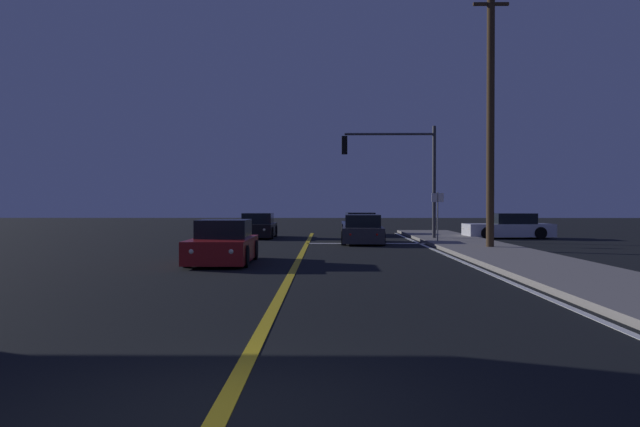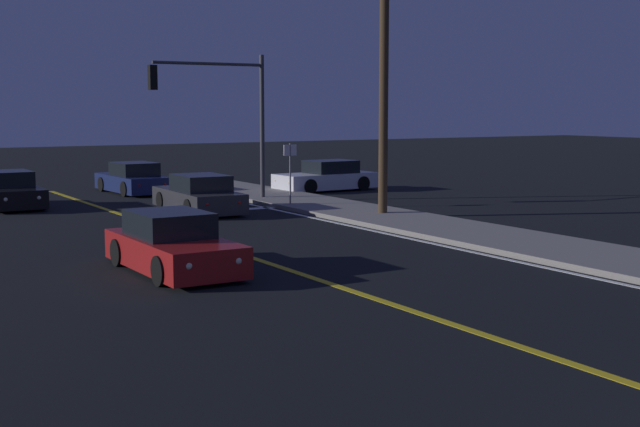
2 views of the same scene
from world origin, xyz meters
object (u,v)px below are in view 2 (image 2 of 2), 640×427
(car_mid_block_black, at_px, (10,192))
(traffic_signal_near_right, at_px, (222,103))
(street_sign_corner, at_px, (290,165))
(car_far_approaching_red, at_px, (173,246))
(car_parked_curb_charcoal, at_px, (199,196))
(utility_pole_right, at_px, (384,45))
(car_lead_oncoming_white, at_px, (327,177))
(car_side_waiting_navy, at_px, (133,180))

(car_mid_block_black, distance_m, traffic_signal_near_right, 8.53)
(car_mid_block_black, distance_m, street_sign_corner, 10.44)
(street_sign_corner, bearing_deg, car_far_approaching_red, -131.13)
(car_parked_curb_charcoal, relative_size, utility_pole_right, 0.43)
(car_parked_curb_charcoal, distance_m, traffic_signal_near_right, 4.43)
(car_lead_oncoming_white, height_order, utility_pole_right, utility_pole_right)
(car_parked_curb_charcoal, xyz_separation_m, car_mid_block_black, (-5.41, 4.98, -0.00))
(car_mid_block_black, bearing_deg, car_side_waiting_navy, -153.22)
(car_lead_oncoming_white, xyz_separation_m, traffic_signal_near_right, (-6.09, -2.29, 3.28))
(car_far_approaching_red, bearing_deg, street_sign_corner, -131.78)
(car_parked_curb_charcoal, height_order, street_sign_corner, street_sign_corner)
(car_parked_curb_charcoal, bearing_deg, traffic_signal_near_right, 50.73)
(traffic_signal_near_right, distance_m, utility_pole_right, 7.49)
(traffic_signal_near_right, bearing_deg, car_far_approaching_red, 60.81)
(car_side_waiting_navy, bearing_deg, car_far_approaching_red, -108.69)
(car_side_waiting_navy, relative_size, utility_pole_right, 0.41)
(car_mid_block_black, xyz_separation_m, utility_pole_right, (10.19, -9.43, 5.14))
(car_lead_oncoming_white, distance_m, car_mid_block_black, 13.48)
(car_parked_curb_charcoal, bearing_deg, utility_pole_right, -40.98)
(utility_pole_right, bearing_deg, traffic_signal_near_right, 112.75)
(car_mid_block_black, relative_size, street_sign_corner, 1.80)
(utility_pole_right, bearing_deg, car_side_waiting_navy, 110.14)
(car_lead_oncoming_white, distance_m, utility_pole_right, 10.86)
(car_lead_oncoming_white, relative_size, traffic_signal_near_right, 0.81)
(car_far_approaching_red, distance_m, car_mid_block_black, 14.99)
(car_lead_oncoming_white, xyz_separation_m, car_mid_block_black, (-13.48, 0.44, -0.00))
(car_lead_oncoming_white, distance_m, car_parked_curb_charcoal, 9.25)
(car_mid_block_black, xyz_separation_m, street_sign_corner, (8.79, -5.54, 1.02))
(car_side_waiting_navy, distance_m, car_mid_block_black, 6.36)
(car_lead_oncoming_white, bearing_deg, car_far_approaching_red, 135.53)
(car_parked_curb_charcoal, height_order, car_mid_block_black, same)
(car_lead_oncoming_white, relative_size, car_mid_block_black, 1.09)
(car_far_approaching_red, bearing_deg, car_mid_block_black, -88.57)
(street_sign_corner, bearing_deg, car_mid_block_black, 147.79)
(traffic_signal_near_right, bearing_deg, utility_pole_right, 112.75)
(car_side_waiting_navy, height_order, car_mid_block_black, same)
(car_side_waiting_navy, xyz_separation_m, utility_pole_right, (4.51, -12.30, 5.14))
(car_mid_block_black, height_order, traffic_signal_near_right, traffic_signal_near_right)
(car_lead_oncoming_white, distance_m, car_side_waiting_navy, 8.47)
(traffic_signal_near_right, bearing_deg, car_lead_oncoming_white, -159.37)
(car_far_approaching_red, relative_size, utility_pole_right, 0.39)
(utility_pole_right, bearing_deg, street_sign_corner, 109.78)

